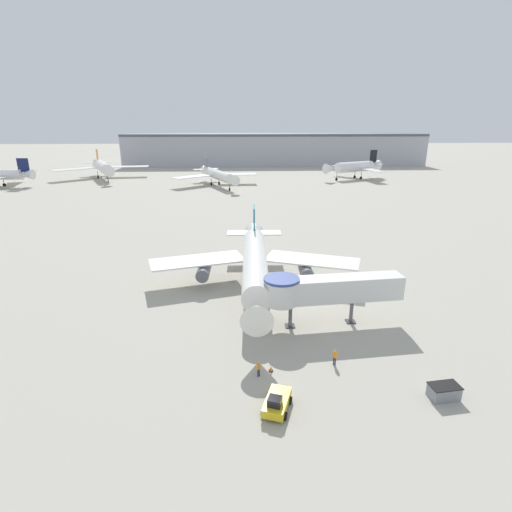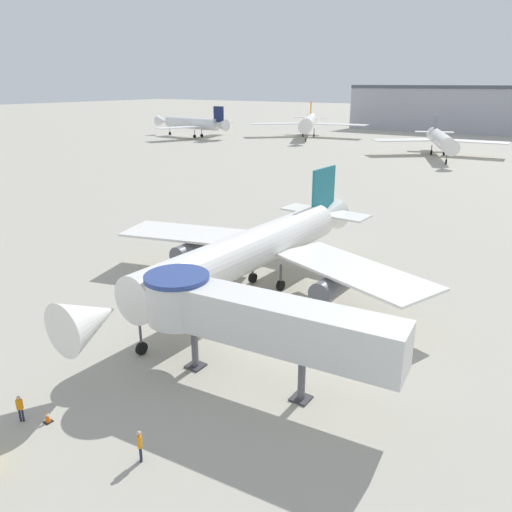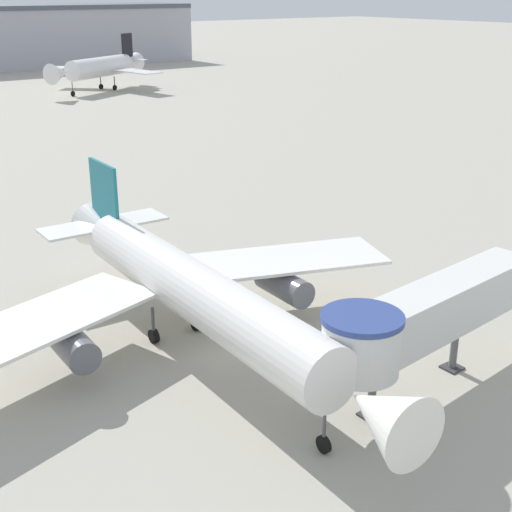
% 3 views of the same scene
% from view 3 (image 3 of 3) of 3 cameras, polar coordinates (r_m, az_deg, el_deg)
% --- Properties ---
extents(ground_plane, '(800.00, 800.00, 0.00)m').
position_cam_3_polar(ground_plane, '(43.60, -3.43, -8.17)').
color(ground_plane, '#A8A393').
extents(main_airplane, '(31.58, 33.53, 9.42)m').
position_cam_3_polar(main_airplane, '(42.94, -5.23, -2.77)').
color(main_airplane, white).
rests_on(main_airplane, ground_plane).
extents(jet_bridge, '(16.46, 4.70, 6.21)m').
position_cam_3_polar(jet_bridge, '(39.18, 13.05, -4.78)').
color(jet_bridge, silver).
rests_on(jet_bridge, ground_plane).
extents(traffic_cone_starboard_wing, '(0.40, 0.40, 0.66)m').
position_cam_3_polar(traffic_cone_starboard_wing, '(49.51, 8.69, -4.29)').
color(traffic_cone_starboard_wing, black).
rests_on(traffic_cone_starboard_wing, ground_plane).
extents(background_jet_black_tail, '(27.78, 26.42, 11.51)m').
position_cam_3_polar(background_jet_black_tail, '(162.58, -12.28, 14.56)').
color(background_jet_black_tail, white).
rests_on(background_jet_black_tail, ground_plane).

